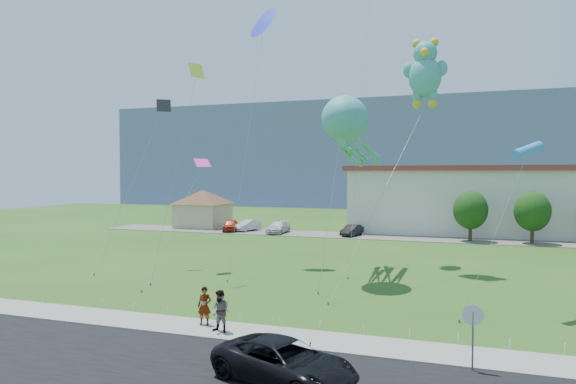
{
  "coord_description": "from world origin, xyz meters",
  "views": [
    {
      "loc": [
        9.04,
        -23.76,
        7.2
      ],
      "look_at": [
        -1.71,
        8.0,
        6.02
      ],
      "focal_mm": 32.0,
      "sensor_mm": 36.0,
      "label": 1
    }
  ],
  "objects_px": {
    "parked_car_silver": "(248,225)",
    "parked_car_black": "(352,230)",
    "stop_sign": "(473,321)",
    "octopus_kite": "(348,130)",
    "parked_car_red": "(230,225)",
    "parked_car_white": "(278,227)",
    "teddy_bear_kite": "(425,72)",
    "pedestrian_left": "(205,306)",
    "pavilion": "(203,205)",
    "suv": "(285,362)",
    "pedestrian_right": "(221,311)"
  },
  "relations": [
    {
      "from": "parked_car_black",
      "to": "octopus_kite",
      "type": "xyz_separation_m",
      "value": [
        4.55,
        -23.66,
        9.51
      ]
    },
    {
      "from": "pavilion",
      "to": "parked_car_black",
      "type": "height_order",
      "value": "pavilion"
    },
    {
      "from": "parked_car_black",
      "to": "teddy_bear_kite",
      "type": "relative_size",
      "value": 0.23
    },
    {
      "from": "parked_car_red",
      "to": "pedestrian_left",
      "type": "bearing_deg",
      "value": -85.35
    },
    {
      "from": "pedestrian_right",
      "to": "octopus_kite",
      "type": "distance_m",
      "value": 17.01
    },
    {
      "from": "pedestrian_right",
      "to": "parked_car_silver",
      "type": "relative_size",
      "value": 0.46
    },
    {
      "from": "stop_sign",
      "to": "parked_car_black",
      "type": "relative_size",
      "value": 0.64
    },
    {
      "from": "pavilion",
      "to": "pedestrian_right",
      "type": "bearing_deg",
      "value": -60.93
    },
    {
      "from": "suv",
      "to": "teddy_bear_kite",
      "type": "relative_size",
      "value": 0.31
    },
    {
      "from": "suv",
      "to": "parked_car_black",
      "type": "bearing_deg",
      "value": 28.35
    },
    {
      "from": "parked_car_white",
      "to": "octopus_kite",
      "type": "relative_size",
      "value": 0.39
    },
    {
      "from": "stop_sign",
      "to": "parked_car_white",
      "type": "bearing_deg",
      "value": 118.98
    },
    {
      "from": "suv",
      "to": "stop_sign",
      "type": "bearing_deg",
      "value": -42.04
    },
    {
      "from": "teddy_bear_kite",
      "to": "pedestrian_left",
      "type": "bearing_deg",
      "value": -115.73
    },
    {
      "from": "parked_car_red",
      "to": "parked_car_black",
      "type": "height_order",
      "value": "parked_car_red"
    },
    {
      "from": "parked_car_silver",
      "to": "octopus_kite",
      "type": "height_order",
      "value": "octopus_kite"
    },
    {
      "from": "parked_car_silver",
      "to": "stop_sign",
      "type": "bearing_deg",
      "value": -39.75
    },
    {
      "from": "parked_car_red",
      "to": "parked_car_white",
      "type": "relative_size",
      "value": 0.89
    },
    {
      "from": "parked_car_red",
      "to": "octopus_kite",
      "type": "height_order",
      "value": "octopus_kite"
    },
    {
      "from": "pedestrian_right",
      "to": "parked_car_white",
      "type": "relative_size",
      "value": 0.39
    },
    {
      "from": "parked_car_red",
      "to": "parked_car_silver",
      "type": "relative_size",
      "value": 1.05
    },
    {
      "from": "pedestrian_left",
      "to": "teddy_bear_kite",
      "type": "relative_size",
      "value": 0.1
    },
    {
      "from": "pavilion",
      "to": "parked_car_black",
      "type": "relative_size",
      "value": 2.35
    },
    {
      "from": "parked_car_red",
      "to": "parked_car_black",
      "type": "bearing_deg",
      "value": -18.82
    },
    {
      "from": "pavilion",
      "to": "parked_car_white",
      "type": "height_order",
      "value": "pavilion"
    },
    {
      "from": "parked_car_silver",
      "to": "parked_car_black",
      "type": "bearing_deg",
      "value": 12.95
    },
    {
      "from": "parked_car_silver",
      "to": "parked_car_black",
      "type": "xyz_separation_m",
      "value": [
        13.53,
        -1.0,
        -0.03
      ]
    },
    {
      "from": "pedestrian_right",
      "to": "parked_car_red",
      "type": "xyz_separation_m",
      "value": [
        -17.19,
        37.73,
        -0.25
      ]
    },
    {
      "from": "pavilion",
      "to": "parked_car_silver",
      "type": "relative_size",
      "value": 2.24
    },
    {
      "from": "parked_car_red",
      "to": "parked_car_silver",
      "type": "bearing_deg",
      "value": 8.17
    },
    {
      "from": "pavilion",
      "to": "parked_car_silver",
      "type": "height_order",
      "value": "pavilion"
    },
    {
      "from": "octopus_kite",
      "to": "teddy_bear_kite",
      "type": "distance_m",
      "value": 8.17
    },
    {
      "from": "pavilion",
      "to": "parked_car_white",
      "type": "bearing_deg",
      "value": -16.28
    },
    {
      "from": "suv",
      "to": "parked_car_silver",
      "type": "height_order",
      "value": "suv"
    },
    {
      "from": "suv",
      "to": "parked_car_red",
      "type": "xyz_separation_m",
      "value": [
        -21.71,
        42.03,
        0.0
      ]
    },
    {
      "from": "pedestrian_right",
      "to": "teddy_bear_kite",
      "type": "height_order",
      "value": "teddy_bear_kite"
    },
    {
      "from": "pedestrian_right",
      "to": "stop_sign",
      "type": "bearing_deg",
      "value": 3.14
    },
    {
      "from": "parked_car_black",
      "to": "octopus_kite",
      "type": "height_order",
      "value": "octopus_kite"
    },
    {
      "from": "parked_car_red",
      "to": "teddy_bear_kite",
      "type": "xyz_separation_m",
      "value": [
        24.71,
        -18.83,
        14.0
      ]
    },
    {
      "from": "pedestrian_left",
      "to": "pedestrian_right",
      "type": "relative_size",
      "value": 0.95
    },
    {
      "from": "pavilion",
      "to": "octopus_kite",
      "type": "bearing_deg",
      "value": -46.55
    },
    {
      "from": "stop_sign",
      "to": "parked_car_silver",
      "type": "relative_size",
      "value": 0.61
    },
    {
      "from": "pedestrian_left",
      "to": "parked_car_silver",
      "type": "xyz_separation_m",
      "value": [
        -14.06,
        37.94,
        -0.26
      ]
    },
    {
      "from": "octopus_kite",
      "to": "stop_sign",
      "type": "bearing_deg",
      "value": -62.61
    },
    {
      "from": "suv",
      "to": "teddy_bear_kite",
      "type": "distance_m",
      "value": 27.26
    },
    {
      "from": "teddy_bear_kite",
      "to": "parked_car_silver",
      "type": "bearing_deg",
      "value": 139.02
    },
    {
      "from": "stop_sign",
      "to": "octopus_kite",
      "type": "distance_m",
      "value": 18.94
    },
    {
      "from": "teddy_bear_kite",
      "to": "parked_car_black",
      "type": "bearing_deg",
      "value": 116.24
    },
    {
      "from": "stop_sign",
      "to": "parked_car_silver",
      "type": "distance_m",
      "value": 47.45
    },
    {
      "from": "pedestrian_left",
      "to": "teddy_bear_kite",
      "type": "distance_m",
      "value": 24.4
    }
  ]
}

